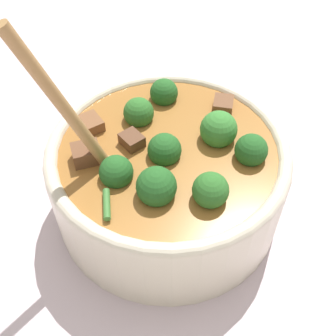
# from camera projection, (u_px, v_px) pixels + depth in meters

# --- Properties ---
(ground_plane) EXTENTS (4.00, 4.00, 0.00)m
(ground_plane) POSITION_uv_depth(u_px,v_px,m) (168.00, 204.00, 0.53)
(ground_plane) COLOR silver
(stew_bowl) EXTENTS (0.27, 0.27, 0.27)m
(stew_bowl) POSITION_uv_depth(u_px,v_px,m) (168.00, 172.00, 0.48)
(stew_bowl) COLOR beige
(stew_bowl) RESTS_ON ground_plane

